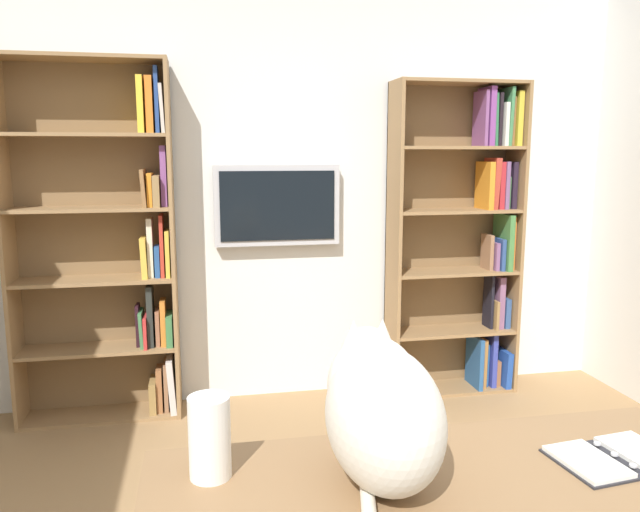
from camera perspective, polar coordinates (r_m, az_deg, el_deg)
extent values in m
cube|color=silver|center=(3.90, -3.81, 6.34)|extent=(4.52, 0.06, 2.70)
cube|color=#937047|center=(4.23, 17.43, 1.45)|extent=(0.02, 0.28, 2.01)
cube|color=#937047|center=(3.91, 6.83, 1.18)|extent=(0.02, 0.28, 2.01)
cube|color=brown|center=(4.17, 11.61, 1.59)|extent=(0.84, 0.01, 2.01)
cube|color=#937047|center=(4.30, 11.86, -11.87)|extent=(0.80, 0.27, 0.02)
cube|color=#937047|center=(4.18, 12.05, -6.79)|extent=(0.80, 0.27, 0.02)
cube|color=#937047|center=(4.08, 12.24, -1.43)|extent=(0.80, 0.27, 0.02)
cube|color=#937047|center=(4.03, 12.44, 4.12)|extent=(0.80, 0.27, 0.02)
cube|color=#937047|center=(4.01, 12.65, 9.77)|extent=(0.80, 0.27, 0.02)
cube|color=#937047|center=(4.04, 12.86, 15.42)|extent=(0.80, 0.27, 0.02)
cube|color=#21479E|center=(4.40, 16.52, -9.81)|extent=(0.05, 0.23, 0.24)
cube|color=#9F633E|center=(4.40, 15.82, -10.23)|extent=(0.04, 0.14, 0.17)
cube|color=#36409F|center=(4.34, 15.48, -9.13)|extent=(0.03, 0.16, 0.36)
cube|color=#24539C|center=(4.35, 14.91, -9.57)|extent=(0.02, 0.13, 0.29)
cube|color=#A26E39|center=(4.32, 14.55, -9.40)|extent=(0.04, 0.17, 0.33)
cube|color=#28568D|center=(4.30, 14.14, -9.43)|extent=(0.03, 0.23, 0.34)
cube|color=#34548D|center=(4.31, 16.62, -4.97)|extent=(0.03, 0.16, 0.20)
cube|color=#84587D|center=(4.26, 16.20, -4.10)|extent=(0.04, 0.12, 0.35)
cube|color=olive|center=(4.27, 15.62, -5.11)|extent=(0.02, 0.20, 0.19)
cube|color=black|center=(4.24, 15.35, -4.03)|extent=(0.02, 0.13, 0.36)
cube|color=orange|center=(4.23, 16.97, 1.25)|extent=(0.02, 0.18, 0.35)
cube|color=#447C3F|center=(4.18, 16.64, 1.29)|extent=(0.03, 0.24, 0.36)
cube|color=#2F4B89|center=(4.19, 16.08, 0.24)|extent=(0.02, 0.21, 0.21)
cube|color=#81547F|center=(4.18, 15.64, 0.07)|extent=(0.02, 0.19, 0.18)
cube|color=#966D4E|center=(4.16, 15.25, 0.39)|extent=(0.03, 0.14, 0.23)
cube|color=#281C2D|center=(4.18, 17.24, 6.30)|extent=(0.03, 0.14, 0.30)
cube|color=#3E6E40|center=(4.17, 16.74, 5.68)|extent=(0.02, 0.13, 0.21)
cube|color=slate|center=(4.15, 16.48, 6.33)|extent=(0.03, 0.19, 0.30)
cube|color=#B1272F|center=(4.12, 16.19, 6.31)|extent=(0.03, 0.14, 0.30)
cube|color=#B03B2C|center=(4.11, 15.59, 6.50)|extent=(0.05, 0.18, 0.33)
cube|color=orange|center=(4.08, 15.03, 6.34)|extent=(0.03, 0.21, 0.30)
cube|color=gold|center=(4.19, 17.45, 12.00)|extent=(0.03, 0.21, 0.34)
cube|color=#956135|center=(4.16, 16.97, 11.80)|extent=(0.03, 0.17, 0.30)
cube|color=#418150|center=(4.15, 16.66, 12.22)|extent=(0.03, 0.23, 0.36)
cube|color=silver|center=(4.12, 16.33, 11.60)|extent=(0.02, 0.21, 0.27)
cube|color=black|center=(4.11, 15.90, 12.03)|extent=(0.02, 0.18, 0.32)
cube|color=#317649|center=(4.11, 15.58, 12.06)|extent=(0.03, 0.17, 0.33)
cube|color=#83418D|center=(4.09, 15.17, 12.34)|extent=(0.04, 0.20, 0.36)
cube|color=#814B83|center=(4.08, 14.68, 12.22)|extent=(0.02, 0.19, 0.34)
cube|color=#937047|center=(3.72, -13.47, 1.21)|extent=(0.02, 0.28, 2.09)
cube|color=#937047|center=(3.86, -26.95, 0.73)|extent=(0.02, 0.28, 2.09)
cube|color=brown|center=(3.89, -20.03, 1.26)|extent=(0.92, 0.01, 2.09)
cube|color=#937047|center=(4.04, -19.46, -13.70)|extent=(0.88, 0.27, 0.02)
cube|color=#937047|center=(3.90, -19.80, -8.09)|extent=(0.88, 0.27, 0.02)
cube|color=#937047|center=(3.80, -20.15, -2.12)|extent=(0.88, 0.27, 0.02)
cube|color=#937047|center=(3.74, -20.52, 4.11)|extent=(0.88, 0.27, 0.02)
cube|color=#937047|center=(3.73, -20.90, 10.45)|extent=(0.88, 0.27, 0.02)
cube|color=#937047|center=(3.76, -21.29, 16.76)|extent=(0.88, 0.27, 0.02)
cube|color=beige|center=(3.92, -13.56, -11.36)|extent=(0.05, 0.23, 0.33)
cube|color=#926646|center=(3.95, -14.05, -11.51)|extent=(0.02, 0.18, 0.29)
cube|color=#9A6138|center=(3.94, -14.64, -11.79)|extent=(0.03, 0.14, 0.27)
cube|color=olive|center=(3.97, -15.18, -12.27)|extent=(0.04, 0.21, 0.19)
cube|color=#3F7A45|center=(3.82, -13.76, -6.55)|extent=(0.04, 0.21, 0.18)
cube|color=orange|center=(3.81, -14.32, -5.95)|extent=(0.03, 0.14, 0.27)
cube|color=#996143|center=(3.83, -14.79, -6.34)|extent=(0.02, 0.14, 0.21)
cube|color=#262A26|center=(3.81, -15.44, -5.27)|extent=(0.03, 0.17, 0.37)
cube|color=red|center=(3.82, -15.83, -6.63)|extent=(0.02, 0.21, 0.19)
cube|color=#407B4A|center=(3.82, -16.19, -6.43)|extent=(0.03, 0.18, 0.21)
cube|color=black|center=(3.84, -16.51, -6.13)|extent=(0.02, 0.13, 0.25)
cube|color=yellow|center=(3.73, -13.93, 0.26)|extent=(0.02, 0.17, 0.27)
cube|color=#BD3728|center=(3.73, -14.43, 0.97)|extent=(0.02, 0.16, 0.36)
cube|color=#27518F|center=(3.73, -14.84, -0.45)|extent=(0.03, 0.12, 0.18)
cube|color=beige|center=(3.73, -15.45, 0.79)|extent=(0.03, 0.13, 0.35)
cube|color=gold|center=(3.72, -15.98, -0.12)|extent=(0.04, 0.15, 0.24)
cube|color=#874D8F|center=(3.69, -14.28, 7.20)|extent=(0.03, 0.14, 0.35)
cube|color=olive|center=(3.68, -14.90, 5.86)|extent=(0.04, 0.20, 0.18)
cube|color=orange|center=(3.68, -15.48, 5.94)|extent=(0.03, 0.17, 0.19)
cube|color=olive|center=(3.69, -15.98, 6.09)|extent=(0.03, 0.24, 0.21)
cube|color=beige|center=(3.67, -14.44, 13.06)|extent=(0.03, 0.17, 0.27)
cube|color=navy|center=(3.69, -14.90, 13.79)|extent=(0.02, 0.14, 0.37)
cube|color=orange|center=(3.70, -15.50, 13.31)|extent=(0.04, 0.20, 0.31)
cube|color=yellow|center=(3.70, -16.24, 13.28)|extent=(0.03, 0.23, 0.31)
cube|color=#B7B7BC|center=(3.83, -3.99, 4.71)|extent=(0.78, 0.06, 0.50)
cube|color=black|center=(3.80, -3.93, 4.67)|extent=(0.71, 0.01, 0.43)
cube|color=olive|center=(1.75, 12.05, -20.06)|extent=(1.60, 0.63, 0.03)
ellipsoid|color=silver|center=(1.62, 5.94, -14.70)|extent=(0.29, 0.45, 0.36)
ellipsoid|color=silver|center=(1.69, 4.94, -11.94)|extent=(0.25, 0.25, 0.27)
sphere|color=silver|center=(1.71, 4.46, -9.02)|extent=(0.15, 0.15, 0.15)
cone|color=silver|center=(1.71, 5.82, -7.13)|extent=(0.07, 0.07, 0.08)
cone|color=silver|center=(1.68, 3.13, -7.31)|extent=(0.07, 0.07, 0.08)
cone|color=beige|center=(1.70, 5.87, -7.35)|extent=(0.04, 0.04, 0.06)
cone|color=beige|center=(1.68, 3.18, -7.54)|extent=(0.04, 0.04, 0.06)
cube|color=#26262B|center=(2.03, 27.54, -16.01)|extent=(0.17, 0.24, 0.01)
cube|color=#26262B|center=(1.92, 23.56, -17.28)|extent=(0.17, 0.24, 0.01)
cube|color=#26262B|center=(1.97, 25.61, -16.64)|extent=(0.05, 0.22, 0.01)
cube|color=white|center=(2.03, 27.56, -15.78)|extent=(0.16, 0.22, 0.01)
cube|color=white|center=(1.91, 23.58, -17.04)|extent=(0.16, 0.22, 0.01)
cylinder|color=silver|center=(1.93, 27.04, -16.93)|extent=(0.02, 0.02, 0.01)
cylinder|color=silver|center=(1.97, 25.65, -16.24)|extent=(0.02, 0.02, 0.01)
cylinder|color=silver|center=(2.01, 24.32, -15.58)|extent=(0.02, 0.02, 0.01)
cylinder|color=white|center=(1.70, -10.20, -16.21)|extent=(0.11, 0.11, 0.22)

